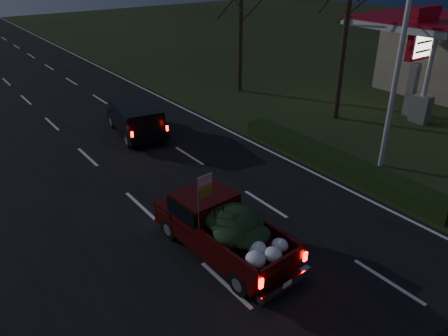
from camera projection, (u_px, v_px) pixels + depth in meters
ground at (226, 285)px, 11.64m from camera, size 120.00×120.00×0.00m
road_asphalt at (226, 285)px, 11.63m from camera, size 14.00×120.00×0.02m
hedge_row at (335, 161)px, 17.81m from camera, size 1.00×10.00×0.60m
light_pole at (405, 29)px, 15.68m from camera, size 0.50×0.90×9.16m
gas_price_pylon at (421, 44)px, 22.05m from camera, size 2.00×0.41×5.57m
gas_canopy at (427, 26)px, 23.58m from camera, size 7.10×6.10×4.88m
bare_tree_far at (241, 4)px, 25.50m from camera, size 3.60×3.60×7.00m
pickup_truck at (222, 225)px, 12.55m from camera, size 2.06×4.74×2.43m
lead_suv at (136, 117)px, 20.73m from camera, size 2.44×4.52×1.23m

